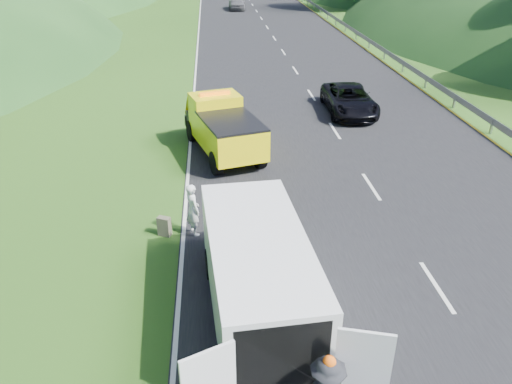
{
  "coord_description": "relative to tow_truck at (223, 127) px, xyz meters",
  "views": [
    {
      "loc": [
        -2.81,
        -12.27,
        8.47
      ],
      "look_at": [
        -1.58,
        1.49,
        1.3
      ],
      "focal_mm": 35.0,
      "sensor_mm": 36.0,
      "label": 1
    }
  ],
  "objects": [
    {
      "name": "ground",
      "position": [
        2.42,
        -7.81,
        -1.18
      ],
      "size": [
        320.0,
        320.0,
        0.0
      ],
      "primitive_type": "plane",
      "color": "#38661E",
      "rests_on": "ground"
    },
    {
      "name": "road_surface",
      "position": [
        5.42,
        32.19,
        -1.17
      ],
      "size": [
        14.0,
        200.0,
        0.02
      ],
      "primitive_type": "cube",
      "color": "black",
      "rests_on": "ground"
    },
    {
      "name": "guardrail",
      "position": [
        12.72,
        44.69,
        -1.18
      ],
      "size": [
        0.06,
        140.0,
        1.52
      ],
      "primitive_type": "cube",
      "color": "gray",
      "rests_on": "ground"
    },
    {
      "name": "tree_line_left",
      "position": [
        -16.58,
        52.19,
        -1.18
      ],
      "size": [
        14.0,
        140.0,
        14.0
      ],
      "primitive_type": null,
      "color": "#255118",
      "rests_on": "ground"
    },
    {
      "name": "tree_line_right",
      "position": [
        25.42,
        52.19,
        -1.18
      ],
      "size": [
        14.0,
        140.0,
        14.0
      ],
      "primitive_type": null,
      "color": "#255118",
      "rests_on": "ground"
    },
    {
      "name": "tow_truck",
      "position": [
        0.0,
        0.0,
        0.0
      ],
      "size": [
        3.5,
        5.98,
        2.42
      ],
      "rotation": [
        0.0,
        0.0,
        0.28
      ],
      "color": "black",
      "rests_on": "ground"
    },
    {
      "name": "white_van",
      "position": [
        0.49,
        -10.47,
        0.19
      ],
      "size": [
        3.74,
        7.01,
        2.43
      ],
      "rotation": [
        0.0,
        0.0,
        0.07
      ],
      "color": "black",
      "rests_on": "ground"
    },
    {
      "name": "woman",
      "position": [
        -1.13,
        -6.52,
        -1.18
      ],
      "size": [
        0.69,
        0.77,
        1.72
      ],
      "primitive_type": "imported",
      "rotation": [
        0.0,
        0.0,
        2.03
      ],
      "color": "silver",
      "rests_on": "ground"
    },
    {
      "name": "child",
      "position": [
        0.52,
        -8.82,
        -1.18
      ],
      "size": [
        0.6,
        0.51,
        1.08
      ],
      "primitive_type": "imported",
      "rotation": [
        0.0,
        0.0,
        -0.22
      ],
      "color": "tan",
      "rests_on": "ground"
    },
    {
      "name": "suitcase",
      "position": [
        -2.06,
        -6.52,
        -0.86
      ],
      "size": [
        0.45,
        0.36,
        0.64
      ],
      "primitive_type": "cube",
      "rotation": [
        0.0,
        0.0,
        -0.41
      ],
      "color": "brown",
      "rests_on": "ground"
    },
    {
      "name": "passing_suv",
      "position": [
        6.76,
        4.85,
        -1.18
      ],
      "size": [
        2.51,
        5.16,
        1.41
      ],
      "primitive_type": "imported",
      "rotation": [
        0.0,
        0.0,
        -0.03
      ],
      "color": "black",
      "rests_on": "ground"
    },
    {
      "name": "dist_car_a",
      "position": [
        3.08,
        45.7,
        -1.18
      ],
      "size": [
        1.89,
        4.69,
        1.6
      ],
      "primitive_type": "imported",
      "color": "#4C4C51",
      "rests_on": "ground"
    }
  ]
}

